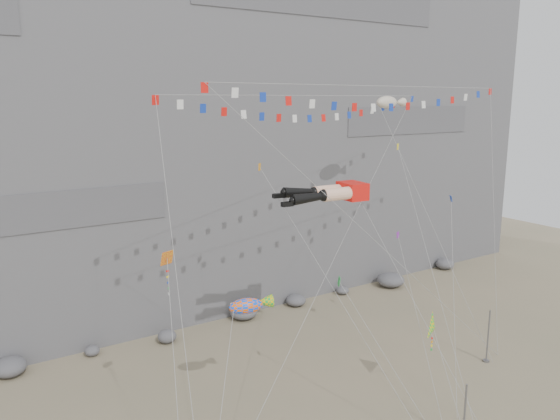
# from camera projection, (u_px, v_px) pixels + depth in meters

# --- Properties ---
(ground) EXTENTS (120.00, 120.00, 0.00)m
(ground) POSITION_uv_depth(u_px,v_px,m) (364.00, 400.00, 37.59)
(ground) COLOR #85755C
(ground) RESTS_ON ground
(cliff) EXTENTS (80.00, 28.00, 50.00)m
(cliff) POSITION_uv_depth(u_px,v_px,m) (173.00, 55.00, 58.86)
(cliff) COLOR slate
(cliff) RESTS_ON ground
(talus_boulders) EXTENTS (60.00, 3.00, 1.20)m
(talus_boulders) POSITION_uv_depth(u_px,v_px,m) (244.00, 312.00, 51.46)
(talus_boulders) COLOR slate
(talus_boulders) RESTS_ON ground
(anchor_pole_center) EXTENTS (0.12, 0.12, 3.94)m
(anchor_pole_center) POSITION_uv_depth(u_px,v_px,m) (465.00, 414.00, 32.47)
(anchor_pole_center) COLOR slate
(anchor_pole_center) RESTS_ON ground
(anchor_pole_right) EXTENTS (0.12, 0.12, 4.32)m
(anchor_pole_right) POSITION_uv_depth(u_px,v_px,m) (488.00, 336.00, 42.68)
(anchor_pole_right) COLOR slate
(anchor_pole_right) RESTS_ON ground
(legs_kite) EXTENTS (7.03, 14.77, 19.17)m
(legs_kite) POSITION_uv_depth(u_px,v_px,m) (330.00, 193.00, 38.52)
(legs_kite) COLOR red
(legs_kite) RESTS_ON ground
(flag_banner_upper) EXTENTS (29.52, 16.14, 28.50)m
(flag_banner_upper) POSITION_uv_depth(u_px,v_px,m) (317.00, 96.00, 40.61)
(flag_banner_upper) COLOR red
(flag_banner_upper) RESTS_ON ground
(flag_banner_lower) EXTENTS (29.34, 6.34, 23.98)m
(flag_banner_lower) POSITION_uv_depth(u_px,v_px,m) (383.00, 86.00, 38.03)
(flag_banner_lower) COLOR red
(flag_banner_lower) RESTS_ON ground
(harlequin_kite) EXTENTS (3.13, 7.74, 13.85)m
(harlequin_kite) POSITION_uv_depth(u_px,v_px,m) (167.00, 259.00, 29.84)
(harlequin_kite) COLOR red
(harlequin_kite) RESTS_ON ground
(fish_windsock) EXTENTS (7.78, 7.47, 11.62)m
(fish_windsock) POSITION_uv_depth(u_px,v_px,m) (246.00, 306.00, 34.15)
(fish_windsock) COLOR #F95F0C
(fish_windsock) RESTS_ON ground
(delta_kite) EXTENTS (2.98, 5.35, 7.36)m
(delta_kite) POSITION_uv_depth(u_px,v_px,m) (433.00, 327.00, 36.80)
(delta_kite) COLOR yellow
(delta_kite) RESTS_ON ground
(blimp_windsock) EXTENTS (4.01, 12.90, 23.28)m
(blimp_windsock) POSITION_uv_depth(u_px,v_px,m) (387.00, 103.00, 47.93)
(blimp_windsock) COLOR beige
(blimp_windsock) RESTS_ON ground
(small_kite_a) EXTENTS (3.98, 14.63, 21.18)m
(small_kite_a) POSITION_uv_depth(u_px,v_px,m) (263.00, 172.00, 38.80)
(small_kite_a) COLOR orange
(small_kite_a) RESTS_ON ground
(small_kite_b) EXTENTS (6.87, 11.67, 16.05)m
(small_kite_b) POSITION_uv_depth(u_px,v_px,m) (399.00, 238.00, 42.81)
(small_kite_b) COLOR purple
(small_kite_b) RESTS_ON ground
(small_kite_c) EXTENTS (3.04, 7.92, 11.71)m
(small_kite_c) POSITION_uv_depth(u_px,v_px,m) (340.00, 283.00, 34.88)
(small_kite_c) COLOR green
(small_kite_c) RESTS_ON ground
(small_kite_d) EXTENTS (5.77, 13.59, 21.60)m
(small_kite_d) POSITION_uv_depth(u_px,v_px,m) (399.00, 151.00, 44.30)
(small_kite_d) COLOR yellow
(small_kite_d) RESTS_ON ground
(small_kite_e) EXTENTS (7.35, 7.78, 16.09)m
(small_kite_e) POSITION_uv_depth(u_px,v_px,m) (451.00, 203.00, 42.13)
(small_kite_e) COLOR #1333A8
(small_kite_e) RESTS_ON ground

